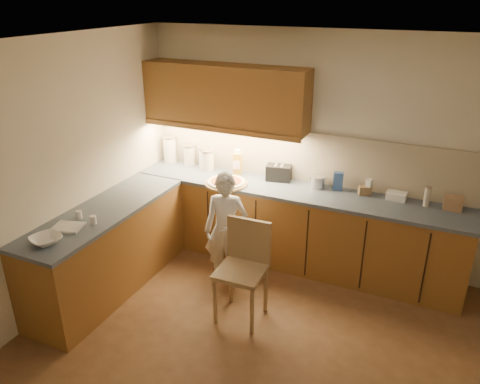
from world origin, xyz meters
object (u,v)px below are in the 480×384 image
at_px(toaster, 279,173).
at_px(wooden_chair, 244,263).
at_px(child, 226,231).
at_px(oil_jug, 238,163).
at_px(pizza_on_board, 226,182).

bearing_deg(toaster, wooden_chair, -94.53).
xyz_separation_m(wooden_chair, toaster, (-0.14, 1.29, 0.45)).
relative_size(child, toaster, 4.12).
relative_size(child, wooden_chair, 1.30).
relative_size(wooden_chair, toaster, 3.16).
bearing_deg(child, oil_jug, 94.69).
distance_m(pizza_on_board, wooden_chair, 1.18).
height_order(child, wooden_chair, child).
relative_size(wooden_chair, oil_jug, 3.19).
bearing_deg(child, pizza_on_board, 102.88).
relative_size(pizza_on_board, wooden_chair, 0.50).
bearing_deg(toaster, pizza_on_board, -154.46).
xyz_separation_m(pizza_on_board, child, (0.25, -0.53, -0.31)).
bearing_deg(wooden_chair, toaster, 94.38).
bearing_deg(pizza_on_board, child, -64.58).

